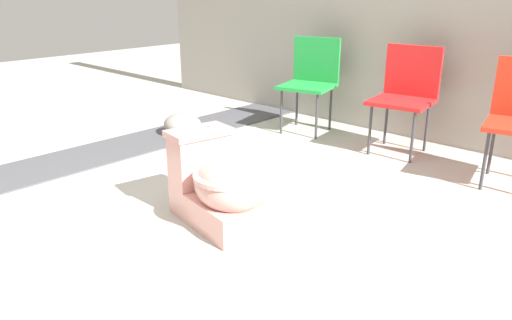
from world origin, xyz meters
name	(u,v)px	position (x,y,z in m)	size (l,w,h in m)	color
ground_plane	(165,225)	(0.00, 0.00, 0.00)	(14.00, 14.00, 0.00)	#B7B2A8
gravel_strip	(111,150)	(-1.39, 0.50, 0.01)	(0.56, 8.00, 0.01)	#4C4C51
toilet	(220,187)	(0.21, 0.24, 0.22)	(0.69, 0.48, 0.52)	#E09E93
folding_chair_left	(312,74)	(-0.60, 2.14, 0.51)	(0.54, 0.54, 0.83)	#1E8C38
folding_chair_middle	(407,88)	(0.32, 2.16, 0.51)	(0.50, 0.50, 0.83)	red
boulder_near	(182,125)	(-1.30, 1.18, 0.10)	(0.36, 0.32, 0.20)	gray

